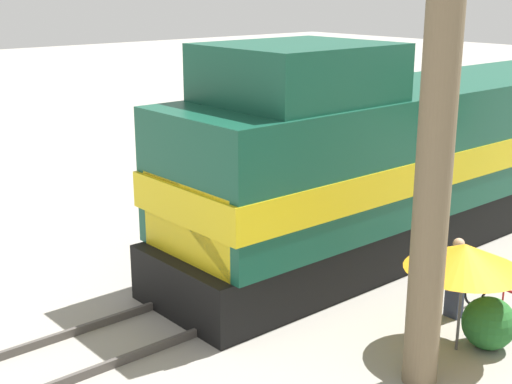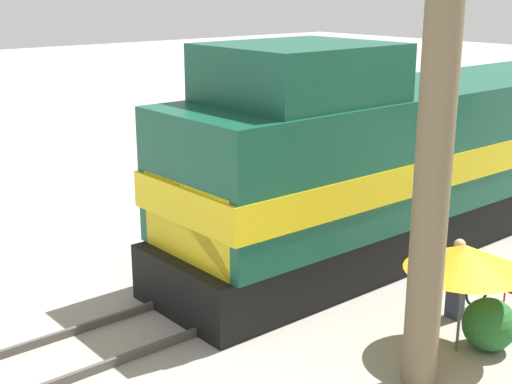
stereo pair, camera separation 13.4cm
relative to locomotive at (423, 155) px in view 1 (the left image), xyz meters
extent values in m
plane|color=gray|center=(0.00, -3.75, -2.08)|extent=(120.00, 120.00, 0.00)
cube|color=#4C4742|center=(-0.72, -3.75, -2.01)|extent=(0.08, 39.74, 0.15)
cube|color=#4C4742|center=(0.72, -3.75, -2.01)|extent=(0.08, 39.74, 0.15)
cube|color=black|center=(0.00, 0.47, -1.52)|extent=(2.88, 15.63, 1.12)
cube|color=#144C38|center=(0.00, 0.47, 0.38)|extent=(3.13, 15.01, 2.69)
cube|color=yellow|center=(0.00, 0.47, 0.11)|extent=(3.17, 15.17, 0.70)
cube|color=yellow|center=(0.00, -5.94, -0.22)|extent=(2.66, 2.19, 1.48)
cube|color=#144C38|center=(0.00, -4.22, 2.29)|extent=(2.94, 3.44, 1.13)
cylinder|color=#726047|center=(4.22, -5.54, 2.38)|extent=(0.54, 0.54, 8.92)
cylinder|color=#4C4C4C|center=(4.02, -4.22, -1.17)|extent=(0.05, 0.05, 1.82)
cone|color=orange|center=(4.02, -4.22, -0.38)|extent=(1.97, 1.97, 0.44)
sphere|color=#236028|center=(4.31, -3.76, -1.62)|extent=(0.92, 0.92, 0.92)
cube|color=#2D3347|center=(3.23, -3.18, -1.70)|extent=(0.30, 0.20, 0.75)
cylinder|color=red|center=(3.23, -3.18, -1.03)|extent=(0.34, 0.34, 0.60)
sphere|color=tan|center=(3.23, -3.18, -0.62)|extent=(0.22, 0.22, 0.22)
torus|color=black|center=(3.21, -2.41, -1.73)|extent=(0.13, 0.70, 0.70)
cylinder|color=#A51919|center=(3.82, -2.48, -1.61)|extent=(0.04, 0.04, 0.29)
camera|label=1|loc=(10.12, -14.00, 3.93)|focal=50.00mm
camera|label=2|loc=(10.21, -13.89, 3.93)|focal=50.00mm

